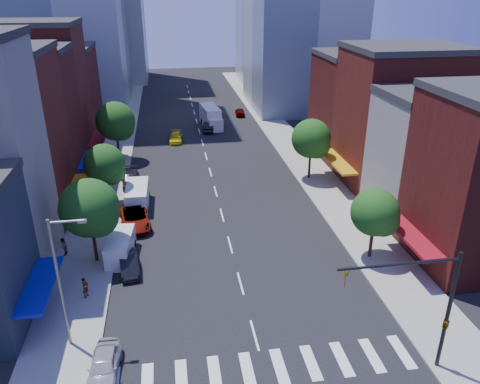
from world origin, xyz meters
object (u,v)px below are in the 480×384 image
Objects in this scene: cargo_van_far at (137,197)px; pedestrian_far at (63,247)px; parked_car_third at (135,218)px; traffic_car_oncoming at (209,126)px; cargo_van_near at (120,248)px; traffic_car_far at (240,112)px; box_truck at (211,117)px; parked_car_front at (104,365)px; parked_car_rear at (131,179)px; pedestrian_near at (85,287)px; parked_car_second at (129,264)px; taxi at (176,137)px.

cargo_van_far is 3.53× the size of pedestrian_far.
parked_car_third is 32.41m from traffic_car_oncoming.
traffic_car_far is at bearing 74.24° from cargo_van_near.
cargo_van_near reaches higher than traffic_car_far.
parked_car_front is at bearing -109.07° from box_truck.
box_truck reaches higher than cargo_van_far.
pedestrian_far is (-16.51, -38.08, -0.59)m from box_truck.
parked_car_front is 29.30m from parked_car_rear.
cargo_van_far is 1.18× the size of traffic_car_oncoming.
cargo_van_far is 1.42× the size of traffic_car_far.
traffic_car_far is at bearing 40.22° from box_truck.
box_truck is (0.65, 2.54, 0.75)m from traffic_car_oncoming.
pedestrian_near is at bearing 73.52° from traffic_car_far.
taxi is (4.84, 33.95, -0.04)m from parked_car_second.
traffic_car_far is (16.43, 35.31, -0.50)m from cargo_van_far.
traffic_car_far is at bearing 52.44° from parked_car_rear.
cargo_van_far is at bearing 89.44° from cargo_van_near.
box_truck is 46.57m from pedestrian_near.
traffic_car_far is 2.48× the size of pedestrian_far.
parked_car_front is 0.52× the size of box_truck.
parked_car_rear is at bearing -105.90° from taxi.
traffic_car_far is (16.63, 47.40, -0.02)m from parked_car_second.
parked_car_rear is 3.45× the size of pedestrian_far.
parked_car_third reaches higher than parked_car_second.
taxi is 9.48m from box_truck.
parked_car_third is at bearing 79.48° from traffic_car_oncoming.
parked_car_second is 1.06× the size of traffic_car_far.
taxi is at bearing -135.97° from box_truck.
box_truck is 5.10× the size of pedestrian_near.
taxi is (5.66, 45.12, -0.08)m from parked_car_front.
cargo_van_near is at bearing 0.87° from pedestrian_near.
box_truck is at bearing 80.23° from parked_car_front.
parked_car_front is 0.96× the size of taxi.
parked_car_third reaches higher than traffic_car_far.
box_truck is (10.83, 41.24, 0.84)m from parked_car_second.
traffic_car_oncoming is (11.01, 36.62, -0.24)m from cargo_van_near.
cargo_van_far is at bearing 152.38° from pedestrian_far.
taxi is (5.66, 15.82, -0.14)m from parked_car_rear.
pedestrian_far reaches higher than traffic_car_far.
traffic_car_far is (17.44, 29.27, -0.12)m from parked_car_rear.
parked_car_second is at bearing 75.34° from traffic_car_far.
parked_car_rear reaches higher than parked_car_front.
parked_car_second is at bearing -94.35° from taxi.
pedestrian_far is at bearing -114.77° from parked_car_rear.
traffic_car_oncoming is 10.83m from traffic_car_far.
traffic_car_oncoming is 1.21× the size of traffic_car_far.
cargo_van_far is at bearing -87.22° from parked_car_rear.
parked_car_second is 0.71× the size of parked_car_third.
traffic_car_oncoming is 38.92m from pedestrian_far.
parked_car_second is 6.50m from pedestrian_far.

